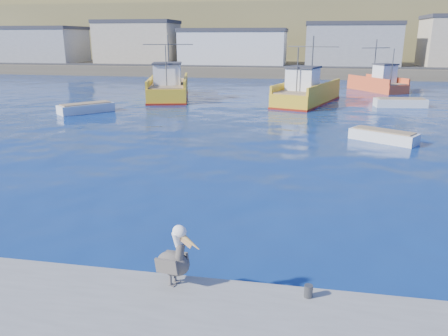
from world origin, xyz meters
name	(u,v)px	position (x,y,z in m)	size (l,w,h in m)	color
ground	(212,241)	(0.00, 0.00, 0.00)	(260.00, 260.00, 0.00)	navy
dock_bollards	(207,281)	(0.60, -3.40, 0.65)	(36.20, 0.20, 0.30)	#4C4C4C
far_shore	(297,26)	(0.00, 109.20, 8.98)	(200.00, 81.00, 24.00)	brown
trawler_yellow_a	(169,88)	(-11.62, 32.85, 1.06)	(6.66, 12.32, 6.57)	gold
trawler_yellow_b	(306,93)	(2.86, 31.16, 1.01)	(6.91, 11.31, 6.44)	gold
boat_orange	(379,83)	(11.39, 43.12, 1.01)	(6.48, 8.15, 6.01)	#EB5227
skiff_left	(86,109)	(-15.77, 22.31, 0.32)	(4.21, 4.54, 1.00)	silver
skiff_mid	(383,137)	(7.66, 15.56, 0.28)	(4.16, 3.35, 0.88)	silver
skiff_extra	(400,103)	(11.52, 30.58, 0.32)	(4.75, 2.12, 1.00)	silver
pelican	(175,259)	(-0.18, -3.42, 1.18)	(1.26, 0.77, 1.59)	#595451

